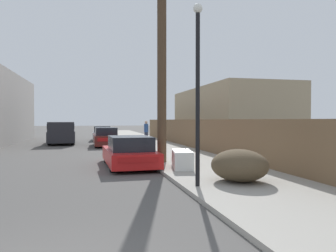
% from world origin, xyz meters
% --- Properties ---
extents(sidewalk_curb, '(4.20, 63.00, 0.12)m').
position_xyz_m(sidewalk_curb, '(5.30, 23.50, 0.06)').
color(sidewalk_curb, '#9E998E').
rests_on(sidewalk_curb, ground).
extents(discarded_fridge, '(1.00, 1.90, 0.69)m').
position_xyz_m(discarded_fridge, '(4.12, 8.28, 0.45)').
color(discarded_fridge, silver).
rests_on(discarded_fridge, sidewalk_curb).
extents(parked_sports_car_red, '(2.03, 4.65, 1.28)m').
position_xyz_m(parked_sports_car_red, '(2.28, 9.91, 0.58)').
color(parked_sports_car_red, red).
rests_on(parked_sports_car_red, ground).
extents(car_parked_mid, '(1.81, 4.35, 1.39)m').
position_xyz_m(car_parked_mid, '(1.79, 20.88, 0.65)').
color(car_parked_mid, '#5B1E19').
rests_on(car_parked_mid, ground).
extents(car_parked_far, '(1.85, 4.74, 1.35)m').
position_xyz_m(car_parked_far, '(1.78, 28.13, 0.63)').
color(car_parked_far, silver).
rests_on(car_parked_far, ground).
extents(pickup_truck, '(2.25, 5.39, 1.78)m').
position_xyz_m(pickup_truck, '(-1.54, 23.69, 0.89)').
color(pickup_truck, '#232328').
rests_on(pickup_truck, ground).
extents(utility_pole, '(1.80, 0.40, 8.65)m').
position_xyz_m(utility_pole, '(3.73, 10.17, 4.51)').
color(utility_pole, '#4C3826').
rests_on(utility_pole, sidewalk_curb).
extents(street_lamp, '(0.26, 0.26, 5.01)m').
position_xyz_m(street_lamp, '(3.59, 4.83, 3.01)').
color(street_lamp, black).
rests_on(street_lamp, sidewalk_curb).
extents(brush_pile, '(1.66, 1.85, 0.95)m').
position_xyz_m(brush_pile, '(5.03, 5.21, 0.60)').
color(brush_pile, brown).
rests_on(brush_pile, sidewalk_curb).
extents(wooden_fence, '(0.08, 31.37, 1.86)m').
position_xyz_m(wooden_fence, '(7.25, 17.13, 1.05)').
color(wooden_fence, brown).
rests_on(wooden_fence, sidewalk_curb).
extents(building_right_house, '(6.00, 13.79, 4.63)m').
position_xyz_m(building_right_house, '(12.27, 22.53, 2.32)').
color(building_right_house, tan).
rests_on(building_right_house, ground).
extents(pedestrian, '(0.34, 0.34, 1.76)m').
position_xyz_m(pedestrian, '(5.06, 22.31, 1.03)').
color(pedestrian, '#282D42').
rests_on(pedestrian, sidewalk_curb).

